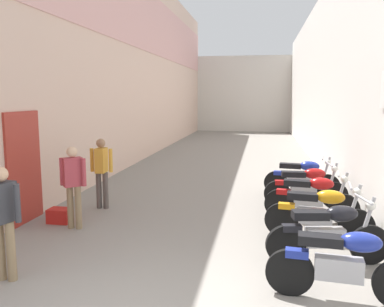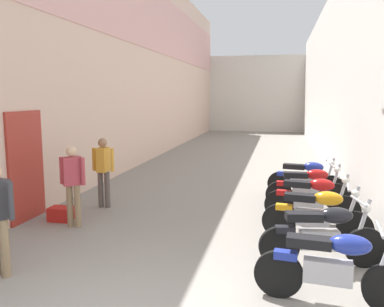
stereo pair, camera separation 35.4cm
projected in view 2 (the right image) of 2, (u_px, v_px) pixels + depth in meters
The scene contains 13 objects.
ground_plane at pixel (230, 166), 14.24m from camera, with size 40.96×40.96×0.00m, color gray.
building_left at pixel (153, 63), 16.33m from camera, with size 0.45×24.96×7.61m.
building_right at pixel (330, 82), 15.00m from camera, with size 0.45×24.96×6.04m.
building_far_end at pixel (257, 94), 28.83m from camera, with size 9.56×2.00×5.30m, color beige.
motorcycle_nearest at pixel (333, 265), 4.71m from camera, with size 1.85×0.58×1.04m.
motorcycle_second at pixel (323, 234), 5.79m from camera, with size 1.84×0.58×1.04m.
motorcycle_third at pixel (317, 213), 6.80m from camera, with size 1.84×0.58×1.04m.
motorcycle_fourth at pixel (312, 198), 7.83m from camera, with size 1.84×0.58×1.04m.
motorcycle_fifth at pixel (309, 187), 8.79m from camera, with size 1.85×0.58×1.04m.
motorcycle_sixth at pixel (306, 178), 9.78m from camera, with size 1.84×0.58×1.04m.
pedestrian_mid_alley at pixel (73, 180), 7.52m from camera, with size 0.52×0.37×1.57m.
pedestrian_further_down at pixel (103, 167), 8.87m from camera, with size 0.52×0.35×1.57m.
plastic_crate at pixel (61, 214), 8.00m from camera, with size 0.44×0.32×0.28m, color red.
Camera 2 is at (1.66, -3.52, 2.49)m, focal length 37.18 mm.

